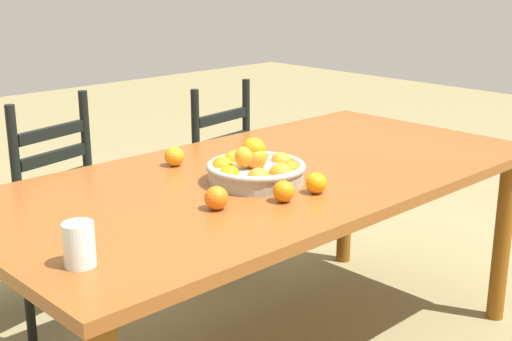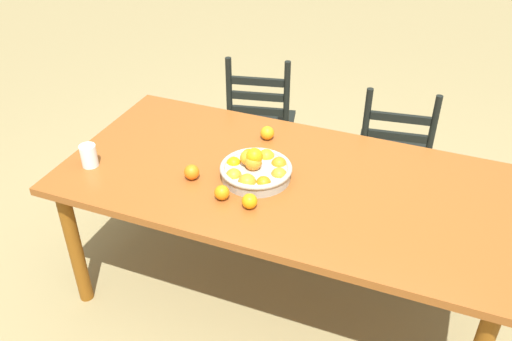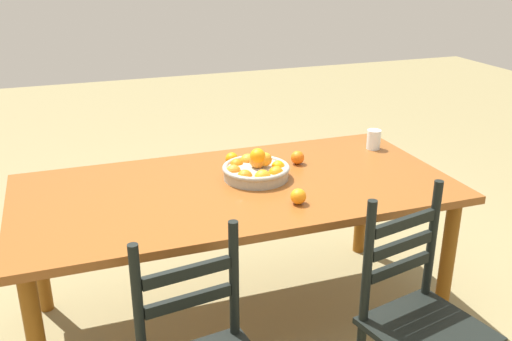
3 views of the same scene
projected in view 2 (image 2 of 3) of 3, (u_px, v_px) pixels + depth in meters
The scene contains 10 objects.
ground_plane at pixel (280, 291), 2.91m from camera, with size 12.00×12.00×0.00m, color olive.
dining_table at pixel (284, 190), 2.53m from camera, with size 2.05×1.00×0.75m.
chair_near_window at pixel (393, 156), 3.20m from camera, with size 0.46×0.46×0.92m.
chair_by_cabinet at pixel (261, 126), 3.45m from camera, with size 0.47×0.47×0.96m.
fruit_bowl at pixel (256, 170), 2.46m from camera, with size 0.33×0.33×0.15m.
orange_loose_0 at pixel (192, 172), 2.46m from camera, with size 0.07×0.07×0.07m, color orange.
orange_loose_1 at pixel (222, 193), 2.33m from camera, with size 0.07×0.07×0.07m, color orange.
orange_loose_2 at pixel (267, 133), 2.75m from camera, with size 0.07×0.07×0.07m, color orange.
orange_loose_3 at pixel (250, 201), 2.28m from camera, with size 0.07×0.07×0.07m, color orange.
drinking_glass at pixel (89, 156), 2.54m from camera, with size 0.08×0.08×0.11m, color silver.
Camera 2 is at (0.63, -1.94, 2.17)m, focal length 38.18 mm.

